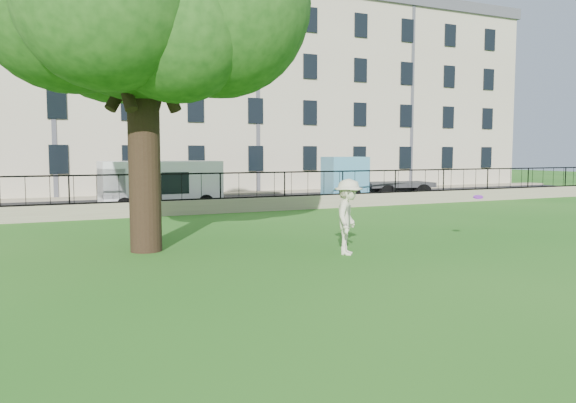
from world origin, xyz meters
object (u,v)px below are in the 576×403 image
white_van (161,186)px  blue_truck (376,179)px  frisbee (478,197)px  man (348,217)px

white_van → blue_truck: size_ratio=0.93×
white_van → frisbee: bearing=-66.3°
frisbee → white_van: 14.52m
man → frisbee: 4.15m
man → blue_truck: 16.21m
frisbee → white_van: bearing=114.4°
frisbee → white_van: (-6.00, 13.22, -0.24)m
frisbee → blue_truck: size_ratio=0.05×
man → white_van: (-1.87, 13.07, 0.14)m
white_van → blue_truck: 11.47m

